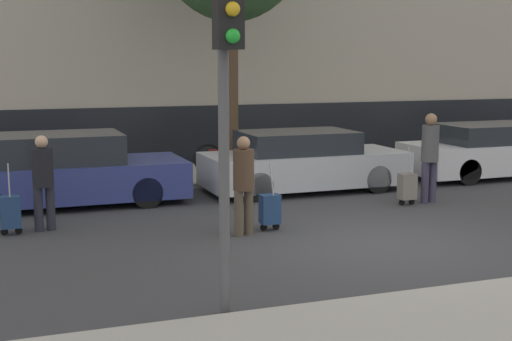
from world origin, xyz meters
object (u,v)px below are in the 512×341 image
at_px(parked_car_2, 495,151).
at_px(trolley_right, 407,186).
at_px(traffic_light, 227,76).
at_px(trolley_left, 10,212).
at_px(parked_car_1, 303,162).
at_px(pedestrian_center, 244,180).
at_px(trolley_center, 270,209).
at_px(parked_car_0, 62,172).
at_px(pedestrian_right, 430,152).
at_px(pedestrian_left, 43,177).
at_px(parked_bicycle, 228,157).

distance_m(parked_car_2, trolley_right, 4.57).
bearing_deg(traffic_light, trolley_left, 113.94).
bearing_deg(trolley_left, parked_car_1, 18.37).
relative_size(pedestrian_center, trolley_center, 1.41).
bearing_deg(parked_car_2, parked_car_0, 179.96).
bearing_deg(pedestrian_right, parked_car_0, 153.89).
bearing_deg(parked_car_2, parked_car_1, -177.94).
bearing_deg(pedestrian_right, trolley_center, -171.74).
distance_m(pedestrian_left, parked_bicycle, 6.25).
height_order(trolley_left, pedestrian_right, pedestrian_right).
relative_size(parked_car_1, traffic_light, 1.17).
xyz_separation_m(trolley_left, trolley_center, (4.07, -1.16, -0.02)).
bearing_deg(parked_bicycle, trolley_left, -139.76).
relative_size(trolley_center, trolley_right, 0.99).
relative_size(trolley_left, trolley_right, 1.02).
height_order(pedestrian_right, parked_bicycle, pedestrian_right).
height_order(trolley_center, trolley_right, trolley_right).
bearing_deg(pedestrian_left, trolley_center, -31.26).
xyz_separation_m(parked_car_2, trolley_right, (-3.92, -2.32, -0.25)).
height_order(trolley_left, parked_bicycle, trolley_left).
height_order(pedestrian_left, parked_bicycle, pedestrian_left).
xyz_separation_m(trolley_left, pedestrian_right, (7.92, -0.04, 0.64)).
xyz_separation_m(parked_car_0, trolley_center, (3.06, -3.38, -0.30)).
distance_m(traffic_light, parked_bicycle, 9.90).
bearing_deg(parked_car_1, pedestrian_left, -160.99).
relative_size(traffic_light, parked_bicycle, 2.11).
xyz_separation_m(parked_car_0, parked_car_1, (5.06, -0.19, -0.04)).
relative_size(parked_car_1, trolley_center, 3.81).
bearing_deg(parked_bicycle, parked_car_1, -67.91).
distance_m(parked_car_2, pedestrian_right, 4.08).
xyz_separation_m(pedestrian_center, trolley_right, (3.82, 1.22, -0.55)).
xyz_separation_m(parked_car_2, pedestrian_left, (-10.76, -2.09, 0.28)).
distance_m(trolley_left, parked_bicycle, 6.72).
bearing_deg(trolley_center, parked_bicycle, 79.17).
relative_size(parked_car_0, trolley_center, 4.09).
relative_size(parked_car_0, pedestrian_right, 2.63).
distance_m(parked_car_2, traffic_light, 11.73).
relative_size(trolley_left, pedestrian_center, 0.73).
xyz_separation_m(parked_car_0, pedestrian_left, (-0.47, -2.10, 0.24)).
height_order(parked_car_1, pedestrian_right, pedestrian_right).
bearing_deg(parked_car_2, pedestrian_right, -146.43).
height_order(trolley_center, parked_bicycle, trolley_center).
distance_m(parked_car_0, trolley_left, 2.45).
height_order(pedestrian_right, traffic_light, traffic_light).
bearing_deg(parked_bicycle, trolley_right, -63.26).
bearing_deg(pedestrian_left, pedestrian_right, -12.59).
height_order(trolley_left, traffic_light, traffic_light).
height_order(pedestrian_right, trolley_right, pedestrian_right).
relative_size(pedestrian_right, traffic_light, 0.48).
relative_size(pedestrian_right, trolley_right, 1.53).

